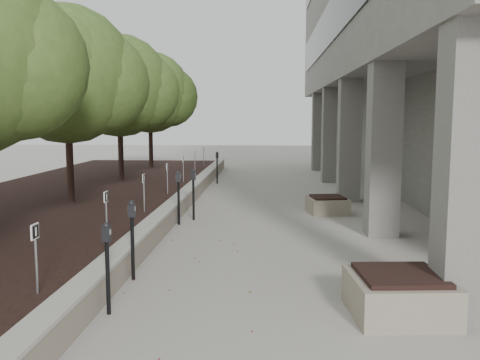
% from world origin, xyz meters
% --- Properties ---
extents(ground, '(90.00, 90.00, 0.00)m').
position_xyz_m(ground, '(0.00, 0.00, 0.00)').
color(ground, '#A5A098').
rests_on(ground, ground).
extents(retaining_wall, '(0.39, 26.00, 0.50)m').
position_xyz_m(retaining_wall, '(-1.82, 9.00, 0.25)').
color(retaining_wall, gray).
rests_on(retaining_wall, ground).
extents(planting_bed, '(7.00, 26.00, 0.40)m').
position_xyz_m(planting_bed, '(-5.50, 9.00, 0.20)').
color(planting_bed, black).
rests_on(planting_bed, ground).
extents(crabapple_tree_3, '(4.60, 4.00, 5.44)m').
position_xyz_m(crabapple_tree_3, '(-4.80, 8.00, 3.12)').
color(crabapple_tree_3, '#3A5821').
rests_on(crabapple_tree_3, planting_bed).
extents(crabapple_tree_4, '(4.60, 4.00, 5.44)m').
position_xyz_m(crabapple_tree_4, '(-4.80, 13.00, 3.12)').
color(crabapple_tree_4, '#3A5821').
rests_on(crabapple_tree_4, planting_bed).
extents(crabapple_tree_5, '(4.60, 4.00, 5.44)m').
position_xyz_m(crabapple_tree_5, '(-4.80, 18.00, 3.12)').
color(crabapple_tree_5, '#3A5821').
rests_on(crabapple_tree_5, planting_bed).
extents(parking_sign_2, '(0.04, 0.22, 0.96)m').
position_xyz_m(parking_sign_2, '(-2.35, 0.50, 0.88)').
color(parking_sign_2, black).
rests_on(parking_sign_2, planting_bed).
extents(parking_sign_3, '(0.04, 0.22, 0.96)m').
position_xyz_m(parking_sign_3, '(-2.35, 3.50, 0.88)').
color(parking_sign_3, black).
rests_on(parking_sign_3, planting_bed).
extents(parking_sign_4, '(0.04, 0.22, 0.96)m').
position_xyz_m(parking_sign_4, '(-2.35, 6.50, 0.88)').
color(parking_sign_4, black).
rests_on(parking_sign_4, planting_bed).
extents(parking_sign_5, '(0.04, 0.22, 0.96)m').
position_xyz_m(parking_sign_5, '(-2.35, 9.50, 0.88)').
color(parking_sign_5, black).
rests_on(parking_sign_5, planting_bed).
extents(parking_sign_6, '(0.04, 0.22, 0.96)m').
position_xyz_m(parking_sign_6, '(-2.35, 12.50, 0.88)').
color(parking_sign_6, black).
rests_on(parking_sign_6, planting_bed).
extents(parking_sign_7, '(0.04, 0.22, 0.96)m').
position_xyz_m(parking_sign_7, '(-2.35, 15.50, 0.88)').
color(parking_sign_7, black).
rests_on(parking_sign_7, planting_bed).
extents(parking_sign_8, '(0.04, 0.22, 0.96)m').
position_xyz_m(parking_sign_8, '(-2.35, 18.50, 0.88)').
color(parking_sign_8, black).
rests_on(parking_sign_8, planting_bed).
extents(parking_meter_1, '(0.14, 0.10, 1.32)m').
position_xyz_m(parking_meter_1, '(-1.49, 0.83, 0.66)').
color(parking_meter_1, black).
rests_on(parking_meter_1, ground).
extents(parking_meter_2, '(0.14, 0.10, 1.37)m').
position_xyz_m(parking_meter_2, '(-1.55, 2.37, 0.69)').
color(parking_meter_2, black).
rests_on(parking_meter_2, ground).
extents(parking_meter_3, '(0.15, 0.12, 1.41)m').
position_xyz_m(parking_meter_3, '(-1.55, 6.89, 0.71)').
color(parking_meter_3, black).
rests_on(parking_meter_3, ground).
extents(parking_meter_4, '(0.14, 0.11, 1.38)m').
position_xyz_m(parking_meter_4, '(-1.26, 7.53, 0.69)').
color(parking_meter_4, black).
rests_on(parking_meter_4, ground).
extents(parking_meter_5, '(0.16, 0.13, 1.34)m').
position_xyz_m(parking_meter_5, '(-1.37, 15.20, 0.67)').
color(parking_meter_5, black).
rests_on(parking_meter_5, ground).
extents(planter_front, '(1.42, 1.42, 0.62)m').
position_xyz_m(planter_front, '(2.56, 1.00, 0.31)').
color(planter_front, gray).
rests_on(planter_front, ground).
extents(planter_back, '(1.22, 1.22, 0.50)m').
position_xyz_m(planter_back, '(2.46, 8.71, 0.25)').
color(planter_back, gray).
rests_on(planter_back, ground).
extents(berry_scatter, '(3.30, 14.10, 0.02)m').
position_xyz_m(berry_scatter, '(-0.10, 5.00, 0.01)').
color(berry_scatter, maroon).
rests_on(berry_scatter, ground).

